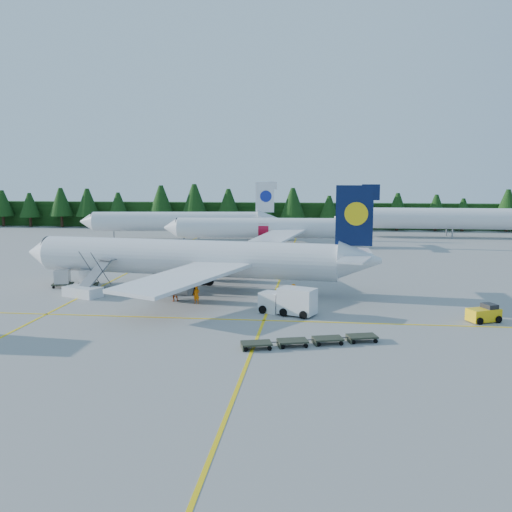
# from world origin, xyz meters

# --- Properties ---
(ground) EXTENTS (320.00, 320.00, 0.00)m
(ground) POSITION_xyz_m (0.00, 0.00, 0.00)
(ground) COLOR #999893
(ground) RESTS_ON ground
(taxi_stripe_a) EXTENTS (0.25, 120.00, 0.01)m
(taxi_stripe_a) POSITION_xyz_m (-14.00, 20.00, 0.01)
(taxi_stripe_a) COLOR yellow
(taxi_stripe_a) RESTS_ON ground
(taxi_stripe_b) EXTENTS (0.25, 120.00, 0.01)m
(taxi_stripe_b) POSITION_xyz_m (6.00, 20.00, 0.01)
(taxi_stripe_b) COLOR yellow
(taxi_stripe_b) RESTS_ON ground
(taxi_stripe_cross) EXTENTS (80.00, 0.25, 0.01)m
(taxi_stripe_cross) POSITION_xyz_m (0.00, -6.00, 0.01)
(taxi_stripe_cross) COLOR yellow
(taxi_stripe_cross) RESTS_ON ground
(treeline_hedge) EXTENTS (220.00, 4.00, 6.00)m
(treeline_hedge) POSITION_xyz_m (0.00, 82.00, 3.00)
(treeline_hedge) COLOR black
(treeline_hedge) RESTS_ON ground
(airliner_navy) EXTENTS (39.79, 32.56, 11.60)m
(airliner_navy) POSITION_xyz_m (-4.63, 6.73, 3.49)
(airliner_navy) COLOR silver
(airliner_navy) RESTS_ON ground
(airliner_red) EXTENTS (36.31, 29.81, 10.55)m
(airliner_red) POSITION_xyz_m (0.18, 46.04, 3.17)
(airliner_red) COLOR silver
(airliner_red) RESTS_ON ground
(airliner_far_left) EXTENTS (38.45, 7.87, 11.20)m
(airliner_far_left) POSITION_xyz_m (-18.86, 55.94, 3.51)
(airliner_far_left) COLOR silver
(airliner_far_left) RESTS_ON ground
(airliner_far_right) EXTENTS (42.88, 4.50, 12.48)m
(airliner_far_right) POSITION_xyz_m (33.53, 64.50, 3.91)
(airliner_far_right) COLOR silver
(airliner_far_right) RESTS_ON ground
(airstairs) EXTENTS (4.69, 6.05, 3.57)m
(airstairs) POSITION_xyz_m (-13.70, 1.97, 0.78)
(airstairs) COLOR silver
(airstairs) RESTS_ON ground
(service_truck) EXTENTS (5.51, 3.73, 2.51)m
(service_truck) POSITION_xyz_m (7.92, -3.46, 1.24)
(service_truck) COLOR white
(service_truck) RESTS_ON ground
(baggage_tug) EXTENTS (3.07, 2.44, 1.45)m
(baggage_tug) POSITION_xyz_m (25.03, -4.25, 0.71)
(baggage_tug) COLOR yellow
(baggage_tug) RESTS_ON ground
(dolly_train) EXTENTS (10.33, 4.66, 0.13)m
(dolly_train) POSITION_xyz_m (10.17, -12.81, 0.41)
(dolly_train) COLOR #303325
(dolly_train) RESTS_ON ground
(uld_pair) EXTENTS (5.43, 2.32, 1.71)m
(uld_pair) POSITION_xyz_m (-16.69, 6.26, 1.16)
(uld_pair) COLOR #303325
(uld_pair) RESTS_ON ground
(crew_a) EXTENTS (0.74, 0.57, 1.82)m
(crew_a) POSITION_xyz_m (-1.26, -0.28, 0.91)
(crew_a) COLOR orange
(crew_a) RESTS_ON ground
(crew_b) EXTENTS (1.08, 0.97, 1.85)m
(crew_b) POSITION_xyz_m (-3.75, 0.65, 0.93)
(crew_b) COLOR #D84504
(crew_b) RESTS_ON ground
(crew_c) EXTENTS (0.50, 0.73, 1.73)m
(crew_c) POSITION_xyz_m (8.20, 2.14, 0.87)
(crew_c) COLOR orange
(crew_c) RESTS_ON ground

